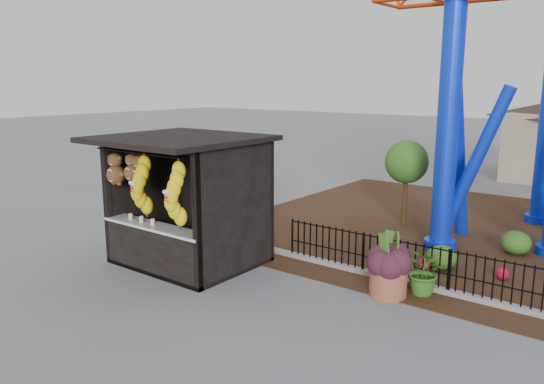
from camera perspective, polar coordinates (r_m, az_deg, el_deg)
The scene contains 6 objects.
ground at distance 10.65m, azimuth -2.04°, elevation -12.40°, with size 120.00×120.00×0.00m, color slate.
curb at distance 11.53m, azimuth 24.17°, elevation -11.21°, with size 18.00×0.18×0.12m, color gray.
prize_booth at distance 12.77m, azimuth -9.83°, elevation -1.23°, with size 3.50×3.40×3.12m.
terracotta_planter at distance 11.35m, azimuth 12.38°, elevation -9.35°, with size 0.77×0.77×0.65m, color #994C37.
planter_foliage at distance 11.14m, azimuth 12.53°, elevation -6.26°, with size 0.70×0.70×0.64m, color #361522.
potted_plant at distance 11.52m, azimuth 16.13°, elevation -8.24°, with size 0.91×0.79×1.01m, color #2A5A1A.
Camera 1 is at (6.23, -7.46, 4.36)m, focal length 35.00 mm.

